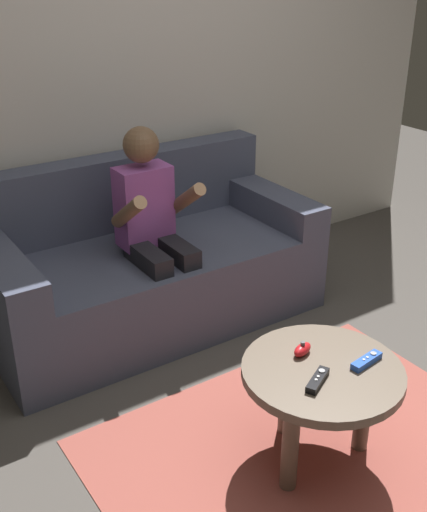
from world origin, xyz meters
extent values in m
plane|color=#4C4742|center=(0.00, 0.00, 0.00)|extent=(8.12, 8.12, 0.00)
cube|color=beige|center=(0.00, 1.85, 1.25)|extent=(4.06, 0.05, 2.50)
cube|color=#474C60|center=(-0.22, 1.41, 0.21)|extent=(1.65, 0.80, 0.41)
cube|color=#474C60|center=(-0.22, 1.73, 0.60)|extent=(1.65, 0.16, 0.38)
cube|color=#474C60|center=(-0.96, 1.41, 0.49)|extent=(0.18, 0.80, 0.15)
cube|color=#474C60|center=(0.51, 1.41, 0.49)|extent=(0.18, 0.80, 0.15)
cylinder|color=black|center=(-0.34, 1.05, 0.21)|extent=(0.08, 0.08, 0.41)
cylinder|color=black|center=(-0.19, 1.05, 0.21)|extent=(0.08, 0.08, 0.41)
cube|color=black|center=(-0.34, 1.21, 0.45)|extent=(0.10, 0.31, 0.10)
cube|color=black|center=(-0.19, 1.21, 0.45)|extent=(0.10, 0.31, 0.10)
cube|color=#994C9E|center=(-0.27, 1.37, 0.64)|extent=(0.25, 0.15, 0.38)
cylinder|color=brown|center=(-0.42, 1.23, 0.69)|extent=(0.06, 0.28, 0.22)
cylinder|color=brown|center=(-0.12, 1.23, 0.69)|extent=(0.06, 0.28, 0.22)
sphere|color=brown|center=(-0.27, 1.37, 0.94)|extent=(0.17, 0.17, 0.17)
cylinder|color=brown|center=(-0.21, 0.17, 0.39)|extent=(0.57, 0.57, 0.04)
cylinder|color=brown|center=(-0.39, 0.12, 0.19)|extent=(0.06, 0.06, 0.37)
cylinder|color=brown|center=(-0.03, 0.12, 0.19)|extent=(0.06, 0.06, 0.37)
cylinder|color=brown|center=(-0.21, 0.35, 0.19)|extent=(0.06, 0.06, 0.37)
cube|color=#9E4C42|center=(-0.21, 0.17, 0.00)|extent=(1.56, 1.23, 0.01)
cube|color=black|center=(-0.29, 0.12, 0.42)|extent=(0.14, 0.10, 0.02)
cylinder|color=#99999E|center=(-0.25, 0.14, 0.44)|extent=(0.02, 0.02, 0.00)
cylinder|color=silver|center=(-0.28, 0.12, 0.43)|extent=(0.01, 0.01, 0.00)
cylinder|color=silver|center=(-0.30, 0.11, 0.43)|extent=(0.01, 0.01, 0.00)
ellipsoid|color=red|center=(-0.22, 0.28, 0.43)|extent=(0.10, 0.07, 0.04)
cylinder|color=#4C4C51|center=(-0.22, 0.28, 0.46)|extent=(0.02, 0.02, 0.01)
cube|color=blue|center=(-0.07, 0.11, 0.42)|extent=(0.14, 0.06, 0.02)
cylinder|color=#99999E|center=(-0.03, 0.11, 0.44)|extent=(0.02, 0.02, 0.00)
cylinder|color=silver|center=(-0.06, 0.11, 0.43)|extent=(0.01, 0.01, 0.00)
cylinder|color=silver|center=(-0.08, 0.10, 0.43)|extent=(0.01, 0.01, 0.00)
camera|label=1|loc=(-1.54, -1.13, 1.71)|focal=44.39mm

